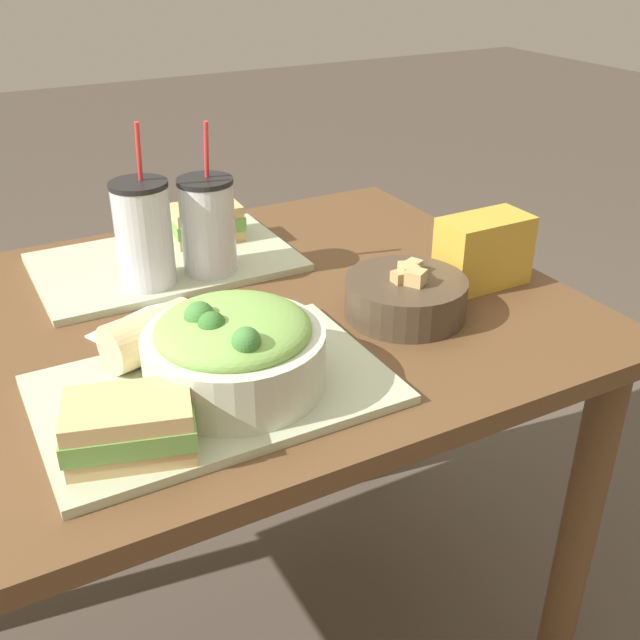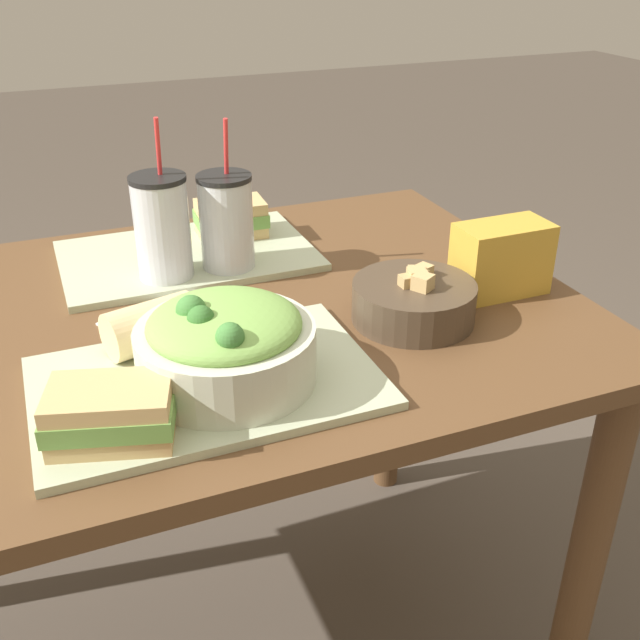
{
  "view_description": "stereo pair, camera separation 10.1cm",
  "coord_description": "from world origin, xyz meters",
  "views": [
    {
      "loc": [
        -0.21,
        -0.95,
        1.27
      ],
      "look_at": [
        0.21,
        -0.16,
        0.79
      ],
      "focal_mm": 42.0,
      "sensor_mm": 36.0,
      "label": 1
    },
    {
      "loc": [
        -0.12,
        -0.99,
        1.27
      ],
      "look_at": [
        0.21,
        -0.16,
        0.79
      ],
      "focal_mm": 42.0,
      "sensor_mm": 36.0,
      "label": 2
    }
  ],
  "objects": [
    {
      "name": "dining_table",
      "position": [
        0.0,
        0.0,
        0.64
      ],
      "size": [
        1.31,
        0.81,
        0.75
      ],
      "color": "brown",
      "rests_on": "ground_plane"
    },
    {
      "name": "tray_near",
      "position": [
        0.04,
        -0.2,
        0.76
      ],
      "size": [
        0.43,
        0.28,
        0.01
      ],
      "color": "#B2BC99",
      "rests_on": "dining_table"
    },
    {
      "name": "tray_far",
      "position": [
        0.11,
        0.21,
        0.76
      ],
      "size": [
        0.43,
        0.28,
        0.01
      ],
      "color": "#B2BC99",
      "rests_on": "dining_table"
    },
    {
      "name": "salad_bowl",
      "position": [
        0.07,
        -0.21,
        0.81
      ],
      "size": [
        0.22,
        0.22,
        0.12
      ],
      "color": "beige",
      "rests_on": "tray_near"
    },
    {
      "name": "soup_bowl",
      "position": [
        0.37,
        -0.14,
        0.78
      ],
      "size": [
        0.18,
        0.18,
        0.08
      ],
      "color": "#473828",
      "rests_on": "dining_table"
    },
    {
      "name": "sandwich_near",
      "position": [
        -0.08,
        -0.28,
        0.79
      ],
      "size": [
        0.16,
        0.12,
        0.06
      ],
      "rotation": [
        0.0,
        0.0,
        -0.28
      ],
      "color": "tan",
      "rests_on": "tray_near"
    },
    {
      "name": "baguette_near",
      "position": [
        -0.0,
        -0.1,
        0.8
      ],
      "size": [
        0.13,
        0.09,
        0.07
      ],
      "rotation": [
        0.0,
        0.0,
        1.83
      ],
      "color": "#DBBC84",
      "rests_on": "tray_near"
    },
    {
      "name": "sandwich_far",
      "position": [
        0.21,
        0.26,
        0.79
      ],
      "size": [
        0.13,
        0.09,
        0.06
      ],
      "rotation": [
        0.0,
        0.0,
        -0.05
      ],
      "color": "tan",
      "rests_on": "tray_far"
    },
    {
      "name": "drink_cup_dark",
      "position": [
        0.06,
        0.13,
        0.84
      ],
      "size": [
        0.09,
        0.09,
        0.26
      ],
      "color": "silver",
      "rests_on": "tray_far"
    },
    {
      "name": "drink_cup_red",
      "position": [
        0.16,
        0.13,
        0.84
      ],
      "size": [
        0.09,
        0.09,
        0.24
      ],
      "color": "silver",
      "rests_on": "tray_far"
    },
    {
      "name": "chip_bag",
      "position": [
        0.54,
        -0.1,
        0.81
      ],
      "size": [
        0.14,
        0.08,
        0.11
      ],
      "rotation": [
        0.0,
        0.0,
        0.01
      ],
      "color": "gold",
      "rests_on": "dining_table"
    },
    {
      "name": "napkin_folded",
      "position": [
        0.03,
        0.0,
        0.75
      ],
      "size": [
        0.2,
        0.17,
        0.0
      ],
      "color": "white",
      "rests_on": "dining_table"
    }
  ]
}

